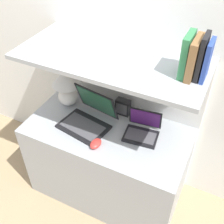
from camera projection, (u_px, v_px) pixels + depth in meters
The scene contains 14 objects.
ground_plane at pixel (91, 217), 2.24m from camera, with size 12.00×12.00×0.00m, color #9E8460.
wall_back at pixel (130, 44), 1.90m from camera, with size 6.00×0.05×2.40m.
desk at pixel (108, 162), 2.21m from camera, with size 1.17×0.59×0.70m.
back_riser at pixel (125, 113), 2.25m from camera, with size 1.17×0.04×1.23m.
shelf at pixel (111, 58), 1.68m from camera, with size 1.17×0.53×0.03m.
table_lamp at pixel (67, 84), 2.09m from camera, with size 0.22×0.22×0.31m.
laptop_large at pixel (88, 118), 2.00m from camera, with size 0.38×0.37×0.25m.
laptop_small at pixel (142, 130), 1.92m from camera, with size 0.25×0.22×0.18m.
computer_mouse at pixel (96, 144), 1.85m from camera, with size 0.07×0.10×0.04m.
router_box at pixel (123, 107), 2.07m from camera, with size 0.11×0.06×0.13m.
book_blue at pixel (207, 61), 1.41m from camera, with size 0.02×0.13×0.22m.
book_black at pixel (202, 57), 1.42m from camera, with size 0.02×0.13×0.24m.
book_brown at pixel (194, 58), 1.44m from camera, with size 0.04×0.18×0.22m.
book_green at pixel (187, 55), 1.45m from camera, with size 0.04×0.16×0.23m.
Camera 1 is at (0.65, -0.96, 2.09)m, focal length 45.00 mm.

